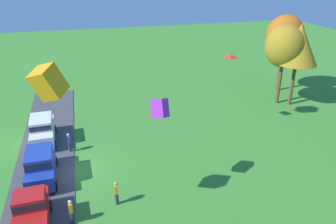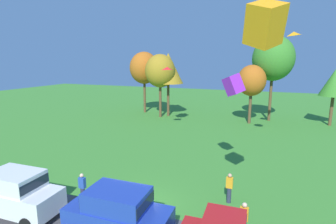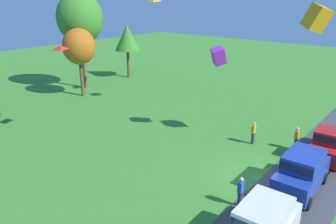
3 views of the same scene
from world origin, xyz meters
name	(u,v)px [view 1 (image 1 of 3)]	position (x,y,z in m)	size (l,w,h in m)	color
ground_plane	(77,172)	(0.00, 0.00, 0.00)	(120.00, 120.00, 0.00)	#3D842D
pavement_strip	(44,176)	(0.00, -2.39, 0.03)	(36.00, 4.40, 0.06)	#424247
car_suv_far_end	(42,129)	(-5.42, -2.69, 1.30)	(4.67, 2.19, 2.28)	white
car_suv_by_flagpole	(40,164)	(0.34, -2.39, 1.30)	(4.65, 2.16, 2.28)	#1E389E
car_pickup_mid_row	(31,216)	(5.49, -2.54, 1.11)	(5.07, 2.21, 2.14)	red
person_on_lawn	(116,193)	(4.38, 2.46, 0.88)	(0.36, 0.24, 1.71)	#2D334C
person_watching_sky	(69,142)	(-3.14, -0.49, 0.88)	(0.36, 0.24, 1.71)	#2D334C
person_beside_suv	(71,212)	(5.42, -0.33, 0.88)	(0.36, 0.24, 1.71)	#2D334C
tree_lone_near	(285,36)	(-11.53, 24.17, 6.66)	(4.29, 4.29, 9.05)	brown
tree_far_left	(285,47)	(-8.00, 21.89, 6.35)	(4.09, 4.09, 8.64)	brown
tree_right_of_center	(299,44)	(-7.25, 23.00, 6.67)	(4.16, 4.16, 8.79)	brown
kite_box_high_right	(48,82)	(5.74, -0.42, 9.07)	(1.06, 1.06, 1.49)	orange
kite_diamond_mid_center	(231,56)	(-3.75, 13.73, 6.98)	(1.03, 0.89, 0.31)	red
kite_box_topmost	(160,108)	(3.95, 5.50, 6.26)	(0.83, 0.83, 1.16)	purple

